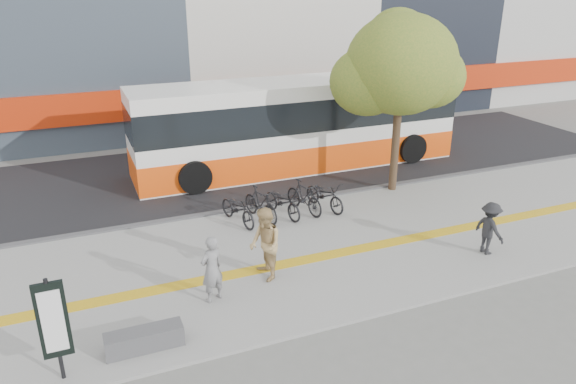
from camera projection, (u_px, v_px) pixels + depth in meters
name	position (u px, v px, depth m)	size (l,w,h in m)	color
ground	(246.00, 296.00, 13.23)	(120.00, 120.00, 0.00)	slate
sidewalk	(228.00, 267.00, 14.50)	(40.00, 7.00, 0.08)	gray
tactile_strip	(234.00, 274.00, 14.06)	(40.00, 0.45, 0.01)	gold
street	(174.00, 178.00, 20.95)	(40.00, 8.00, 0.06)	black
curb	(198.00, 217.00, 17.50)	(40.00, 0.25, 0.14)	#3E3E41
bench	(144.00, 339.00, 11.16)	(1.60, 0.45, 0.45)	#3E3E41
signboard	(53.00, 322.00, 9.94)	(0.55, 0.10, 2.20)	black
street_tree	(399.00, 66.00, 18.24)	(4.40, 3.80, 6.31)	#342217
bus	(298.00, 127.00, 21.68)	(13.23, 3.14, 3.52)	white
bicycle_row	(283.00, 201.00, 17.36)	(4.13, 1.97, 1.09)	black
seated_woman	(212.00, 269.00, 12.64)	(0.61, 0.40, 1.69)	black
pedestrian_tan	(265.00, 244.00, 13.55)	(0.93, 0.73, 1.92)	tan
pedestrian_dark	(490.00, 228.00, 14.90)	(0.98, 0.56, 1.52)	black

